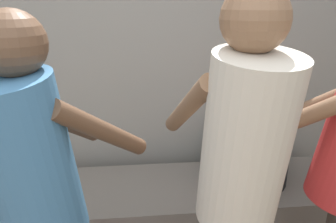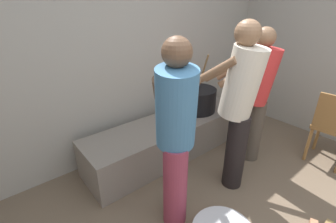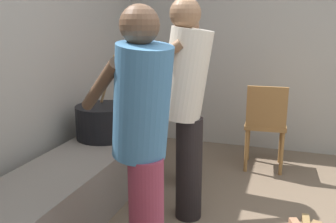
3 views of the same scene
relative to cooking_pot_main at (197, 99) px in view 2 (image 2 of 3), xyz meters
name	(u,v)px [view 2 (image 2 of 3)]	position (x,y,z in m)	size (l,w,h in m)	color
block_enclosure_rear	(117,60)	(-0.86, 0.47, 0.57)	(5.07, 0.20, 2.32)	#9E998E
hearth_ledge	(171,137)	(-0.49, -0.05, -0.37)	(2.17, 0.60, 0.45)	slate
cooking_pot_main	(197,99)	(0.00, 0.00, 0.00)	(0.50, 0.50, 0.75)	black
cook_in_blue_shirt	(176,129)	(-1.10, -0.84, 0.30)	(0.65, 0.71, 1.57)	#8C3347
cook_in_cream_shirt	(239,101)	(-0.36, -0.87, 0.35)	(0.42, 0.72, 1.64)	black
cook_in_red_shirt	(257,90)	(0.19, -0.72, 0.29)	(0.68, 0.68, 1.55)	#4C4238
chair_brown_wood	(334,126)	(0.80, -1.37, -0.10)	(0.42, 0.42, 0.88)	olive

